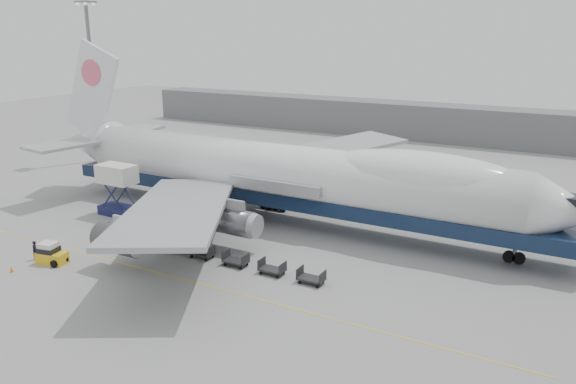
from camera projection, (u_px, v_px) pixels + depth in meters
The scene contains 16 objects.
ground at pixel (221, 256), 54.27m from camera, with size 260.00×260.00×0.00m, color gray.
apron_line at pixel (181, 279), 49.23m from camera, with size 60.00×0.15×0.01m, color gold.
hangar at pixel (378, 118), 116.74m from camera, with size 110.00×8.00×7.00m, color slate.
floodlight_mast at pixel (92, 74), 90.11m from camera, with size 2.40×2.40×25.43m.
airliner at pixel (287, 174), 62.49m from camera, with size 67.00×55.30×19.98m.
catering_truck at pixel (118, 187), 65.45m from camera, with size 4.93×3.46×6.08m.
baggage_tug at pixel (51, 254), 52.44m from camera, with size 2.96×1.96×2.00m.
ground_worker at pixel (36, 250), 53.15m from camera, with size 0.69×0.45×1.88m, color black.
traffic_cone at pixel (12, 269), 50.61m from camera, with size 0.35×0.35×0.52m.
dolly_0 at pixel (113, 232), 59.20m from camera, with size 2.30×1.35×1.30m.
dolly_1 at pixel (141, 238), 57.37m from camera, with size 2.30×1.35×1.30m.
dolly_2 at pixel (170, 245), 55.54m from camera, with size 2.30×1.35×1.30m.
dolly_3 at pixel (202, 253), 53.71m from camera, with size 2.30×1.35×1.30m.
dolly_4 at pixel (236, 260), 51.89m from camera, with size 2.30×1.35×1.30m.
dolly_5 at pixel (272, 269), 50.06m from camera, with size 2.30×1.35×1.30m.
dolly_6 at pixel (311, 278), 48.23m from camera, with size 2.30×1.35×1.30m.
Camera 1 is at (30.22, -40.90, 20.97)m, focal length 35.00 mm.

